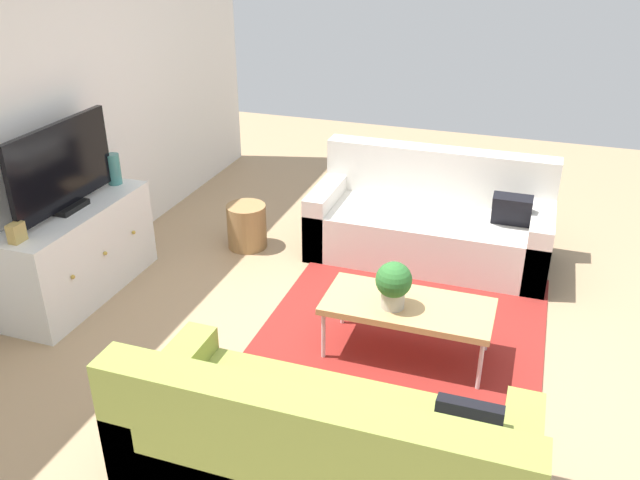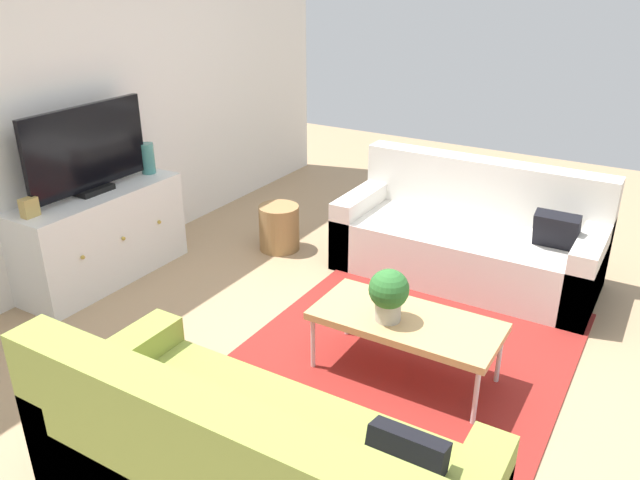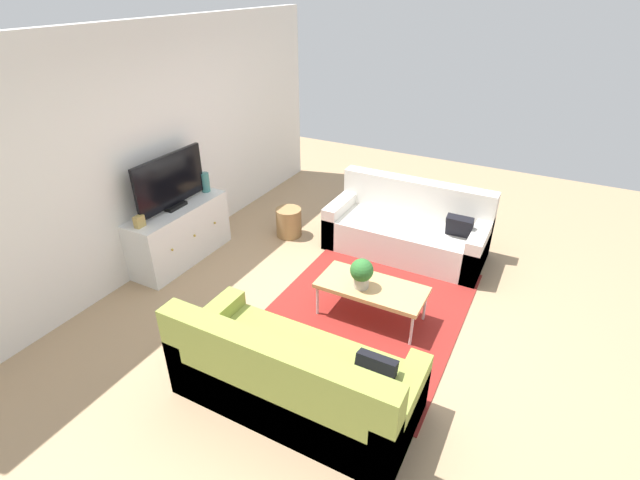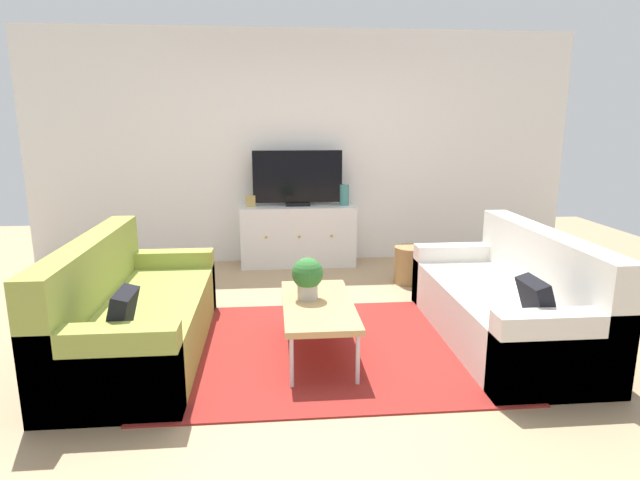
% 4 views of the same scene
% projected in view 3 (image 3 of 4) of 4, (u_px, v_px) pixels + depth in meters
% --- Properties ---
extents(ground_plane, '(10.00, 10.00, 0.00)m').
position_uv_depth(ground_plane, '(353.00, 307.00, 4.96)').
color(ground_plane, tan).
extents(wall_back, '(6.40, 0.12, 2.70)m').
position_uv_depth(wall_back, '(154.00, 149.00, 5.33)').
color(wall_back, white).
rests_on(wall_back, ground_plane).
extents(area_rug, '(2.50, 1.90, 0.01)m').
position_uv_depth(area_rug, '(366.00, 311.00, 4.90)').
color(area_rug, maroon).
rests_on(area_rug, ground_plane).
extents(couch_left_side, '(0.86, 1.94, 0.86)m').
position_uv_depth(couch_left_side, '(291.00, 382.00, 3.67)').
color(couch_left_side, olive).
rests_on(couch_left_side, ground_plane).
extents(couch_right_side, '(0.86, 1.94, 0.86)m').
position_uv_depth(couch_right_side, '(408.00, 229.00, 5.89)').
color(couch_right_side, silver).
rests_on(couch_right_side, ground_plane).
extents(coffee_table, '(0.50, 1.08, 0.40)m').
position_uv_depth(coffee_table, '(372.00, 288.00, 4.64)').
color(coffee_table, tan).
rests_on(coffee_table, ground_plane).
extents(potted_plant, '(0.23, 0.23, 0.31)m').
position_uv_depth(potted_plant, '(362.00, 272.00, 4.52)').
color(potted_plant, '#B7B2A8').
rests_on(potted_plant, coffee_table).
extents(tv_console, '(1.33, 0.47, 0.70)m').
position_uv_depth(tv_console, '(180.00, 234.00, 5.64)').
color(tv_console, white).
rests_on(tv_console, ground_plane).
extents(flat_screen_tv, '(1.03, 0.16, 0.64)m').
position_uv_depth(flat_screen_tv, '(170.00, 182.00, 5.32)').
color(flat_screen_tv, black).
rests_on(flat_screen_tv, tv_console).
extents(glass_vase, '(0.11, 0.11, 0.24)m').
position_uv_depth(glass_vase, '(205.00, 182.00, 5.83)').
color(glass_vase, teal).
rests_on(glass_vase, tv_console).
extents(mantel_clock, '(0.11, 0.07, 0.13)m').
position_uv_depth(mantel_clock, '(139.00, 221.00, 5.02)').
color(mantel_clock, tan).
rests_on(mantel_clock, tv_console).
extents(wicker_basket, '(0.34, 0.34, 0.39)m').
position_uv_depth(wicker_basket, '(289.00, 222.00, 6.25)').
color(wicker_basket, '#9E7547').
rests_on(wicker_basket, ground_plane).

